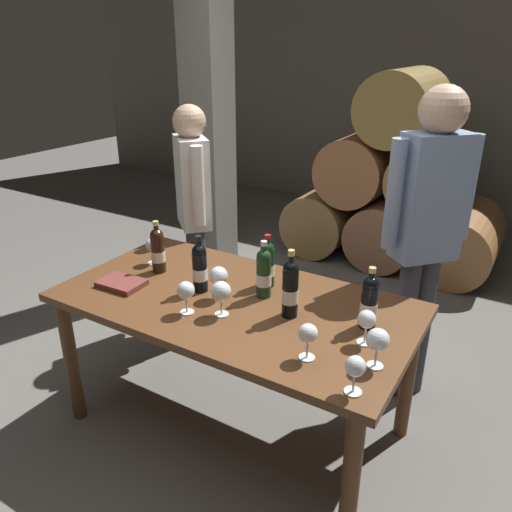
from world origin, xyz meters
The scene contains 22 objects.
ground_plane centered at (0.00, 0.00, 0.00)m, with size 14.00×14.00×0.00m, color #66635E.
cellar_back_wall centered at (0.00, 4.20, 1.40)m, with size 10.00×0.24×2.80m, color slate.
barrel_stack centered at (0.00, 2.60, 0.66)m, with size 1.86×0.90×1.69m.
stone_pillar centered at (-1.30, 1.60, 1.30)m, with size 0.32×0.32×2.60m, color slate.
dining_table centered at (0.00, 0.00, 0.67)m, with size 1.70×0.90×0.76m.
wine_bottle_0 centered at (-0.52, 0.05, 0.88)m, with size 0.07×0.07×0.28m.
wine_bottle_1 centered at (0.10, 0.10, 0.88)m, with size 0.07×0.07×0.28m.
wine_bottle_2 centered at (0.06, 0.21, 0.88)m, with size 0.07×0.07×0.27m.
wine_bottle_3 centered at (0.63, 0.09, 0.88)m, with size 0.07×0.07×0.28m.
wine_bottle_4 centered at (0.30, 0.00, 0.90)m, with size 0.07×0.07×0.32m.
wine_bottle_5 centered at (-0.19, -0.01, 0.89)m, with size 0.07×0.07×0.29m.
wine_glass_0 centered at (-0.61, 0.12, 0.86)m, with size 0.07×0.07×0.15m.
wine_glass_1 centered at (0.74, -0.36, 0.87)m, with size 0.07×0.07×0.15m.
wine_glass_2 centered at (-0.11, -0.22, 0.87)m, with size 0.08×0.08×0.15m.
wine_glass_3 centered at (0.03, -0.15, 0.88)m, with size 0.09×0.09×0.16m.
wine_glass_4 centered at (0.51, -0.25, 0.87)m, with size 0.08×0.08×0.15m.
wine_glass_5 centered at (0.75, -0.17, 0.87)m, with size 0.09×0.09×0.16m.
wine_glass_6 centered at (-0.07, -0.03, 0.87)m, with size 0.09×0.09×0.16m.
wine_glass_7 centered at (0.66, -0.04, 0.87)m, with size 0.08×0.08×0.15m.
tasting_notebook centered at (-0.56, -0.18, 0.77)m, with size 0.22×0.16×0.03m, color brown.
sommelier_presenting centered at (0.68, 0.75, 1.04)m, with size 0.36×0.39×1.72m.
taster_seated_left centered at (-0.79, 0.72, 0.92)m, with size 0.39×0.36×1.54m.
Camera 1 is at (1.18, -1.74, 1.90)m, focal length 34.99 mm.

